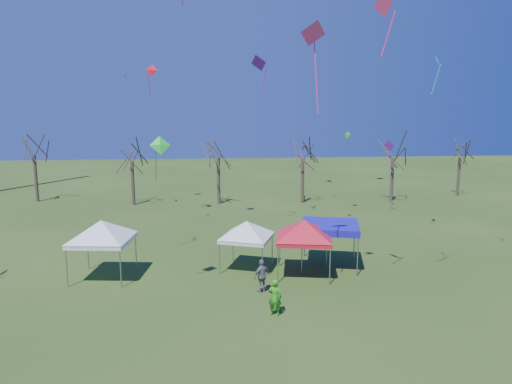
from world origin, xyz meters
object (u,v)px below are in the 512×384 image
person_green (275,297)px  tent_blue (330,227)px  tree_2 (218,141)px  tree_4 (394,142)px  tent_white_mid (247,225)px  tree_3 (303,142)px  person_grey (262,276)px  tree_0 (33,138)px  tree_1 (131,146)px  tree_5 (461,143)px  tent_red (304,224)px  tent_white_west (101,224)px

person_green → tent_blue: bearing=-105.1°
tree_2 → tree_4: bearing=-1.2°
tent_white_mid → tent_blue: tent_white_mid is taller
tree_4 → tree_3: bearing=179.7°
person_grey → tree_4: bearing=-158.4°
tree_2 → tent_white_mid: size_ratio=2.34×
person_grey → person_green: person_grey is taller
tree_2 → tree_4: size_ratio=1.04×
person_grey → tent_blue: bearing=-174.1°
tree_0 → tree_1: tree_0 is taller
tree_1 → person_green: tree_1 is taller
person_green → tree_3: bearing=-85.9°
tree_0 → tree_2: size_ratio=1.03×
tree_0 → tree_3: size_ratio=1.07×
tree_3 → tent_blue: tree_3 is taller
tree_3 → tree_5: 17.81m
tree_0 → tree_3: (26.88, -3.34, -0.41)m
tree_4 → person_green: bearing=-121.8°
tree_2 → person_green: tree_2 is taller
tree_1 → tent_red: bearing=-59.1°
tree_0 → tree_3: 27.09m
tent_blue → tent_white_west: bearing=-176.9°
tree_5 → tent_white_mid: (-24.91, -21.28, -3.07)m
tree_1 → tree_2: 8.42m
person_green → tent_red: bearing=-96.8°
tent_red → tree_1: bearing=120.9°
tree_1 → tree_3: 16.81m
tree_5 → tent_blue: 29.34m
tent_white_mid → tree_2: bearing=93.4°
tent_red → tent_blue: tent_red is taller
tent_white_west → tent_red: size_ratio=1.03×
tree_1 → tree_3: tree_3 is taller
tree_3 → tree_4: size_ratio=1.00×
tree_1 → tent_white_west: tree_1 is taller
tree_2 → tent_white_mid: (1.17, -19.59, -3.63)m
tree_1 → tree_4: (26.12, -0.65, 0.27)m
tree_1 → person_green: 28.50m
tree_0 → tent_white_west: size_ratio=1.99×
tent_blue → tree_5: bearing=46.7°
person_grey → person_green: 2.72m
tree_3 → person_green: bearing=-104.2°
tree_0 → tent_white_west: tree_0 is taller
tree_2 → person_grey: (1.66, -23.12, -5.43)m
tree_2 → tent_white_west: 21.57m
tree_0 → tent_white_mid: 30.19m
tree_5 → person_green: tree_5 is taller
tree_1 → tree_2: size_ratio=0.92×
tree_0 → tree_3: bearing=-7.1°
tree_3 → tent_white_mid: (-7.22, -19.26, -3.42)m
tree_5 → tree_0: bearing=178.3°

